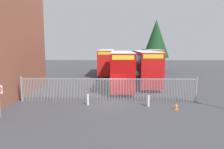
{
  "coord_description": "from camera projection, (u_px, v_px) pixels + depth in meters",
  "views": [
    {
      "loc": [
        0.42,
        -19.07,
        5.1
      ],
      "look_at": [
        0.0,
        4.0,
        2.0
      ],
      "focal_mm": 34.22,
      "sensor_mm": 36.0,
      "label": 1
    }
  ],
  "objects": [
    {
      "name": "ground_plane",
      "position": [
        113.0,
        86.0,
        27.51
      ],
      "size": [
        100.0,
        100.0,
        0.0
      ],
      "primitive_type": "plane",
      "color": "#3D3D42"
    },
    {
      "name": "palisade_fence",
      "position": [
        108.0,
        89.0,
        19.43
      ],
      "size": [
        16.09,
        0.14,
        2.35
      ],
      "color": "gray",
      "rests_on": "ground"
    },
    {
      "name": "double_decker_bus_near_gate",
      "position": [
        146.0,
        66.0,
        28.06
      ],
      "size": [
        2.54,
        10.81,
        4.42
      ],
      "color": "red",
      "rests_on": "ground"
    },
    {
      "name": "double_decker_bus_behind_fence_left",
      "position": [
        122.0,
        68.0,
        25.98
      ],
      "size": [
        2.54,
        10.81,
        4.42
      ],
      "color": "#B70C0C",
      "rests_on": "ground"
    },
    {
      "name": "double_decker_bus_behind_fence_right",
      "position": [
        107.0,
        61.0,
        37.93
      ],
      "size": [
        2.54,
        10.81,
        4.42
      ],
      "color": "red",
      "rests_on": "ground"
    },
    {
      "name": "double_decker_bus_far_back",
      "position": [
        152.0,
        60.0,
        41.66
      ],
      "size": [
        2.54,
        10.81,
        4.42
      ],
      "color": "#B70C0C",
      "rests_on": "ground"
    },
    {
      "name": "bollard_near_left",
      "position": [
        88.0,
        100.0,
        18.48
      ],
      "size": [
        0.2,
        0.2,
        0.95
      ],
      "primitive_type": "cylinder",
      "color": "silver",
      "rests_on": "ground"
    },
    {
      "name": "bollard_center_front",
      "position": [
        148.0,
        101.0,
        18.08
      ],
      "size": [
        0.2,
        0.2,
        0.95
      ],
      "primitive_type": "cylinder",
      "color": "silver",
      "rests_on": "ground"
    },
    {
      "name": "traffic_cone_by_gate",
      "position": [
        176.0,
        106.0,
        17.16
      ],
      "size": [
        0.34,
        0.34,
        0.59
      ],
      "color": "orange",
      "rests_on": "ground"
    },
    {
      "name": "tree_tall_back",
      "position": [
        156.0,
        39.0,
        42.56
      ],
      "size": [
        5.25,
        5.25,
        10.23
      ],
      "color": "#4C3823",
      "rests_on": "ground"
    }
  ]
}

